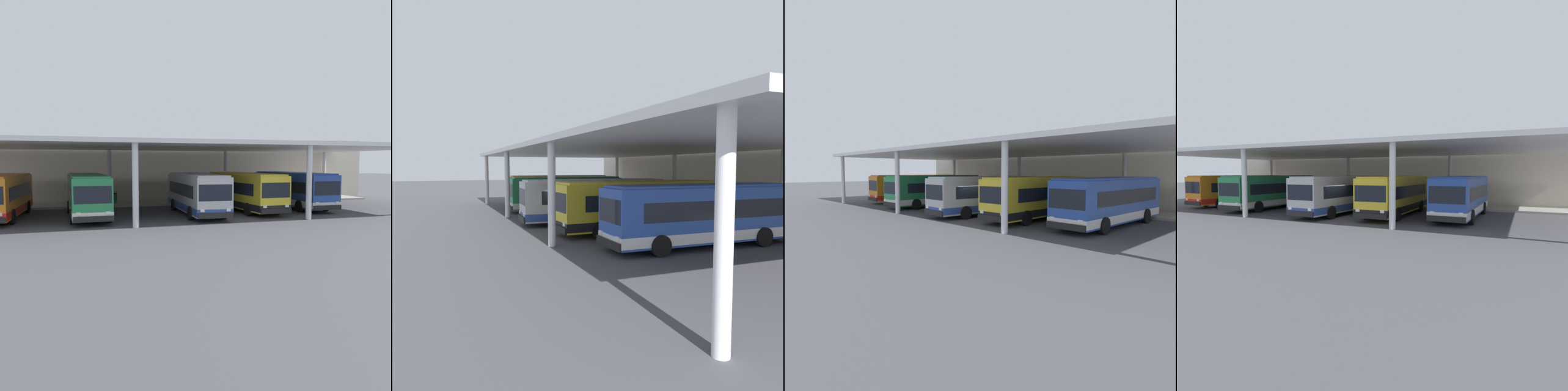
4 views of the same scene
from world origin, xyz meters
The scene contains 11 objects.
ground_plane centered at (0.00, 0.00, 0.00)m, with size 200.00×200.00×0.00m, color #47474C.
platform_kerb centered at (0.00, 11.75, 0.09)m, with size 42.00×4.50×0.18m, color #A39E93.
station_building_facade centered at (0.00, 15.00, 3.32)m, with size 48.00×1.60×6.65m, color beige.
canopy_shelter centered at (0.00, 5.50, 5.31)m, with size 40.00×17.00×5.55m.
bus_nearest_bay centered at (-14.66, 4.57, 1.66)m, with size 3.25×10.68×3.17m.
bus_second_bay centered at (-8.80, 3.35, 1.66)m, with size 2.88×10.58×3.17m.
bus_middle_bay centered at (-0.58, 2.72, 1.66)m, with size 3.12×10.65×3.17m.
bus_far_bay centered at (3.98, 3.75, 1.66)m, with size 2.93×10.60×3.17m.
bus_departing centered at (9.08, 4.58, 1.66)m, with size 2.80×10.55×3.17m.
bench_waiting centered at (-8.93, 11.82, 0.66)m, with size 1.80×0.45×0.92m.
trash_bin centered at (-5.96, 11.38, 0.68)m, with size 0.52×0.52×0.98m.
Camera 4 is at (13.48, -20.46, 3.42)m, focal length 29.40 mm.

